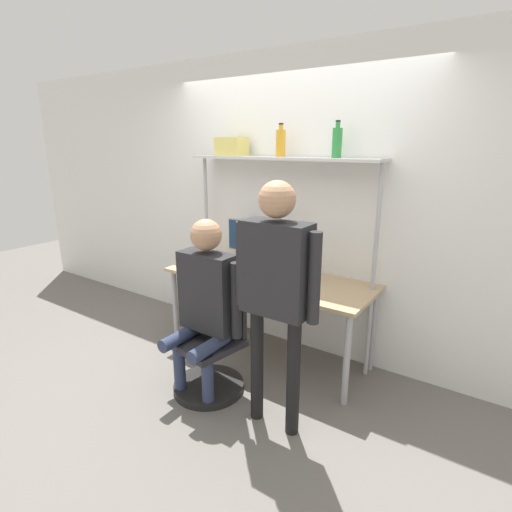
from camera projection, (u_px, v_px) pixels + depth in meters
ground_plane at (244, 372)px, 3.45m from camera, size 12.00×12.00×0.00m
wall_back at (291, 206)px, 3.68m from camera, size 8.00×0.06×2.70m
desk at (268, 284)px, 3.56m from camera, size 1.88×0.70×0.77m
shelf_unit at (281, 186)px, 3.48m from camera, size 1.79×0.28×1.80m
monitor at (253, 241)px, 3.75m from camera, size 0.57×0.21×0.44m
laptop at (256, 272)px, 3.42m from camera, size 0.29×0.25×0.25m
cell_phone at (272, 287)px, 3.27m from camera, size 0.07×0.15×0.01m
office_chair at (212, 358)px, 3.16m from camera, size 0.56×0.56×0.89m
person_seated at (205, 295)px, 2.99m from camera, size 0.61×0.48×1.39m
person_standing at (276, 277)px, 2.52m from camera, size 0.61×0.23×1.70m
bottle_green at (337, 142)px, 3.11m from camera, size 0.08×0.08×0.28m
bottle_amber at (281, 142)px, 3.39m from camera, size 0.08×0.08×0.27m
storage_box at (231, 146)px, 3.68m from camera, size 0.27×0.18×0.16m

